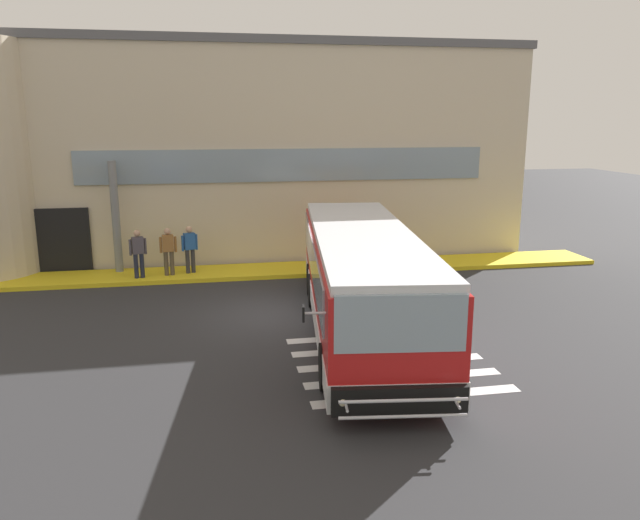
{
  "coord_description": "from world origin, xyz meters",
  "views": [
    {
      "loc": [
        -2.09,
        -17.06,
        5.55
      ],
      "look_at": [
        1.13,
        0.11,
        1.5
      ],
      "focal_mm": 34.7,
      "sensor_mm": 36.0,
      "label": 1
    }
  ],
  "objects_px": {
    "passenger_at_curb_edge": "(190,247)",
    "passenger_near_column": "(138,250)",
    "entry_support_column": "(116,217)",
    "passenger_by_doorway": "(168,249)",
    "bus_main_foreground": "(362,282)"
  },
  "relations": [
    {
      "from": "bus_main_foreground",
      "to": "passenger_by_doorway",
      "type": "xyz_separation_m",
      "value": [
        -5.28,
        6.42,
        -0.25
      ]
    },
    {
      "from": "entry_support_column",
      "to": "passenger_near_column",
      "type": "height_order",
      "value": "entry_support_column"
    },
    {
      "from": "passenger_at_curb_edge",
      "to": "entry_support_column",
      "type": "bearing_deg",
      "value": 164.61
    },
    {
      "from": "entry_support_column",
      "to": "bus_main_foreground",
      "type": "bearing_deg",
      "value": -45.98
    },
    {
      "from": "bus_main_foreground",
      "to": "passenger_near_column",
      "type": "relative_size",
      "value": 6.89
    },
    {
      "from": "passenger_at_curb_edge",
      "to": "passenger_by_doorway",
      "type": "bearing_deg",
      "value": -164.03
    },
    {
      "from": "passenger_at_curb_edge",
      "to": "passenger_near_column",
      "type": "bearing_deg",
      "value": -167.87
    },
    {
      "from": "bus_main_foreground",
      "to": "passenger_by_doorway",
      "type": "height_order",
      "value": "bus_main_foreground"
    },
    {
      "from": "passenger_by_doorway",
      "to": "entry_support_column",
      "type": "bearing_deg",
      "value": 153.34
    },
    {
      "from": "entry_support_column",
      "to": "passenger_by_doorway",
      "type": "distance_m",
      "value": 2.26
    },
    {
      "from": "entry_support_column",
      "to": "bus_main_foreground",
      "type": "height_order",
      "value": "entry_support_column"
    },
    {
      "from": "passenger_by_doorway",
      "to": "passenger_near_column",
      "type": "bearing_deg",
      "value": -170.71
    },
    {
      "from": "entry_support_column",
      "to": "passenger_by_doorway",
      "type": "bearing_deg",
      "value": -26.66
    },
    {
      "from": "passenger_near_column",
      "to": "passenger_by_doorway",
      "type": "distance_m",
      "value": 1.02
    },
    {
      "from": "passenger_by_doorway",
      "to": "passenger_at_curb_edge",
      "type": "distance_m",
      "value": 0.75
    }
  ]
}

